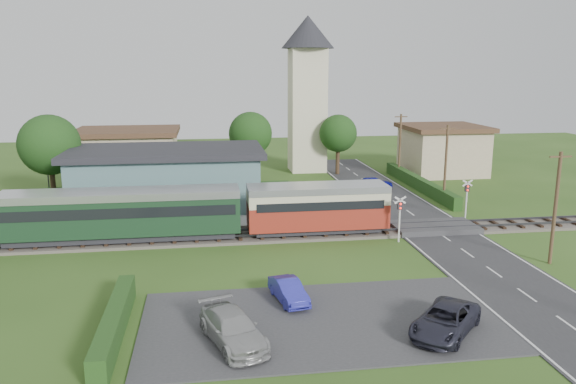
{
  "coord_description": "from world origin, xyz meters",
  "views": [
    {
      "loc": [
        -6.62,
        -36.3,
        11.87
      ],
      "look_at": [
        -0.75,
        4.0,
        2.83
      ],
      "focal_mm": 35.0,
      "sensor_mm": 36.0,
      "label": 1
    }
  ],
  "objects": [
    {
      "name": "ground",
      "position": [
        0.0,
        0.0,
        0.0
      ],
      "size": [
        120.0,
        120.0,
        0.0
      ],
      "primitive_type": "plane",
      "color": "#2D4C19"
    },
    {
      "name": "railway_track",
      "position": [
        0.0,
        2.0,
        0.11
      ],
      "size": [
        76.0,
        3.2,
        0.49
      ],
      "color": "#4C443D",
      "rests_on": "ground"
    },
    {
      "name": "road",
      "position": [
        10.0,
        0.0,
        0.03
      ],
      "size": [
        6.0,
        70.0,
        0.05
      ],
      "primitive_type": "cube",
      "color": "#28282B",
      "rests_on": "ground"
    },
    {
      "name": "car_park",
      "position": [
        -1.5,
        -12.0,
        0.04
      ],
      "size": [
        17.0,
        9.0,
        0.08
      ],
      "primitive_type": "cube",
      "color": "#333335",
      "rests_on": "ground"
    },
    {
      "name": "crossing_deck",
      "position": [
        10.0,
        2.0,
        0.23
      ],
      "size": [
        6.2,
        3.4,
        0.45
      ],
      "primitive_type": "cube",
      "color": "#333335",
      "rests_on": "ground"
    },
    {
      "name": "platform",
      "position": [
        -10.0,
        5.2,
        0.23
      ],
      "size": [
        30.0,
        3.0,
        0.45
      ],
      "primitive_type": "cube",
      "color": "gray",
      "rests_on": "ground"
    },
    {
      "name": "equipment_hut",
      "position": [
        -18.0,
        5.2,
        1.75
      ],
      "size": [
        2.3,
        2.3,
        2.55
      ],
      "color": "beige",
      "rests_on": "platform"
    },
    {
      "name": "station_building",
      "position": [
        -10.0,
        10.99,
        2.69
      ],
      "size": [
        16.0,
        9.0,
        5.3
      ],
      "color": "slate",
      "rests_on": "ground"
    },
    {
      "name": "train",
      "position": [
        -15.69,
        2.0,
        2.18
      ],
      "size": [
        43.2,
        2.9,
        3.4
      ],
      "color": "#232328",
      "rests_on": "ground"
    },
    {
      "name": "church_tower",
      "position": [
        5.0,
        28.0,
        10.23
      ],
      "size": [
        6.0,
        6.0,
        17.6
      ],
      "color": "beige",
      "rests_on": "ground"
    },
    {
      "name": "house_west",
      "position": [
        -15.0,
        25.0,
        2.79
      ],
      "size": [
        10.8,
        8.8,
        5.5
      ],
      "color": "tan",
      "rests_on": "ground"
    },
    {
      "name": "house_east",
      "position": [
        20.0,
        24.0,
        2.8
      ],
      "size": [
        8.8,
        8.8,
        5.5
      ],
      "color": "tan",
      "rests_on": "ground"
    },
    {
      "name": "hedge_carpark",
      "position": [
        -11.0,
        -12.0,
        0.6
      ],
      "size": [
        0.8,
        9.0,
        1.2
      ],
      "primitive_type": "cube",
      "color": "#193814",
      "rests_on": "ground"
    },
    {
      "name": "hedge_roadside",
      "position": [
        14.2,
        16.0,
        0.6
      ],
      "size": [
        0.8,
        18.0,
        1.2
      ],
      "primitive_type": "cube",
      "color": "#193814",
      "rests_on": "ground"
    },
    {
      "name": "hedge_station",
      "position": [
        -10.0,
        15.5,
        0.65
      ],
      "size": [
        22.0,
        0.8,
        1.3
      ],
      "primitive_type": "cube",
      "color": "#193814",
      "rests_on": "ground"
    },
    {
      "name": "tree_a",
      "position": [
        -20.0,
        14.0,
        5.38
      ],
      "size": [
        5.2,
        5.2,
        8.0
      ],
      "color": "#332316",
      "rests_on": "ground"
    },
    {
      "name": "tree_b",
      "position": [
        -2.0,
        23.0,
        5.02
      ],
      "size": [
        4.6,
        4.6,
        7.34
      ],
      "color": "#332316",
      "rests_on": "ground"
    },
    {
      "name": "tree_c",
      "position": [
        8.0,
        25.0,
        4.65
      ],
      "size": [
        4.2,
        4.2,
        6.78
      ],
      "color": "#332316",
      "rests_on": "ground"
    },
    {
      "name": "utility_pole_b",
      "position": [
        14.2,
        -6.0,
        3.63
      ],
      "size": [
        1.4,
        0.22,
        7.0
      ],
      "color": "#473321",
      "rests_on": "ground"
    },
    {
      "name": "utility_pole_c",
      "position": [
        14.2,
        10.0,
        3.63
      ],
      "size": [
        1.4,
        0.22,
        7.0
      ],
      "color": "#473321",
      "rests_on": "ground"
    },
    {
      "name": "utility_pole_d",
      "position": [
        14.2,
        22.0,
        3.63
      ],
      "size": [
        1.4,
        0.22,
        7.0
      ],
      "color": "#473321",
      "rests_on": "ground"
    },
    {
      "name": "crossing_signal_near",
      "position": [
        6.4,
        -0.41,
        2.14
      ],
      "size": [
        0.84,
        0.28,
        3.28
      ],
      "color": "silver",
      "rests_on": "ground"
    },
    {
      "name": "crossing_signal_far",
      "position": [
        13.6,
        4.39,
        2.14
      ],
      "size": [
        0.84,
        0.28,
        3.28
      ],
      "color": "silver",
      "rests_on": "ground"
    },
    {
      "name": "streetlamp_west",
      "position": [
        -22.0,
        20.0,
        3.04
      ],
      "size": [
        0.3,
        0.3,
        5.15
      ],
      "color": "#3F3F47",
      "rests_on": "ground"
    },
    {
      "name": "streetlamp_east",
      "position": [
        16.0,
        27.0,
        3.04
      ],
      "size": [
        0.3,
        0.3,
        5.15
      ],
      "color": "#3F3F47",
      "rests_on": "ground"
    },
    {
      "name": "car_on_road",
      "position": [
        9.73,
        16.5,
        0.67
      ],
      "size": [
        3.77,
        1.74,
        1.25
      ],
      "primitive_type": "imported",
      "rotation": [
        0.0,
        0.0,
        1.65
      ],
      "color": "#0A0D8B",
      "rests_on": "road"
    },
    {
      "name": "car_park_blue",
      "position": [
        -2.68,
        -9.5,
        0.65
      ],
      "size": [
        1.86,
        3.6,
        1.13
      ],
      "primitive_type": "imported",
      "rotation": [
        0.0,
        0.0,
        0.2
      ],
      "color": "#2B2CA7",
      "rests_on": "car_park"
    },
    {
      "name": "car_park_silver",
      "position": [
        -5.75,
        -13.64,
        0.77
      ],
      "size": [
        3.35,
        5.1,
        1.37
      ],
      "primitive_type": "imported",
      "rotation": [
        0.0,
        0.0,
        0.33
      ],
      "color": "#A6A6A6",
      "rests_on": "car_park"
    },
    {
      "name": "car_park_dark",
      "position": [
        3.8,
        -14.1,
        0.72
      ],
      "size": [
        4.68,
        4.82,
        1.28
      ],
      "primitive_type": "imported",
      "rotation": [
        0.0,
        0.0,
        -0.74
      ],
      "color": "#272735",
      "rests_on": "car_park"
    },
    {
      "name": "pedestrian_near",
      "position": [
        -2.59,
        5.06,
        1.33
      ],
      "size": [
        0.7,
        0.51,
        1.77
      ],
      "primitive_type": "imported",
      "rotation": [
        0.0,
        0.0,
        3.28
      ],
      "color": "gray",
      "rests_on": "platform"
    },
    {
      "name": "pedestrian_far",
      "position": [
        -17.27,
        4.4,
        1.28
      ],
      "size": [
        0.66,
        0.83,
        1.67
      ],
      "primitive_type": "imported",
      "rotation": [
        0.0,
        0.0,
        1.6
      ],
      "color": "gray",
      "rests_on": "platform"
    }
  ]
}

